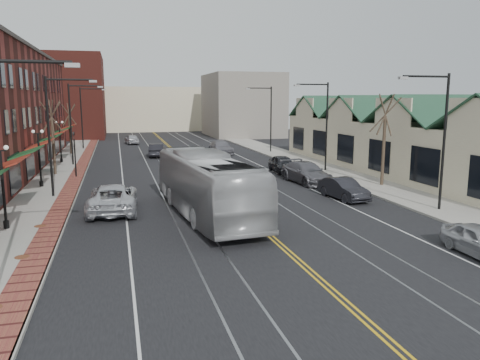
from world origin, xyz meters
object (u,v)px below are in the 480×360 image
parked_car_b (343,189)px  parked_car_c (306,173)px  transit_bus (207,185)px  parked_car_d (283,164)px  parked_suv (113,198)px

parked_car_b → parked_car_c: 6.42m
transit_bus → parked_car_b: bearing=-173.1°
transit_bus → parked_car_c: transit_bus is taller
parked_car_b → parked_car_c: (0.00, 6.42, 0.12)m
parked_car_c → parked_car_d: (0.00, 5.49, -0.05)m
transit_bus → parked_car_d: 17.13m
parked_car_c → transit_bus: bearing=-144.9°
parked_car_c → parked_car_d: 5.49m
transit_bus → parked_car_b: 10.04m
parked_car_b → parked_car_c: size_ratio=0.75×
parked_suv → parked_car_c: parked_suv is taller
parked_suv → parked_car_b: size_ratio=1.40×
transit_bus → parked_car_b: (9.75, 2.14, -1.10)m
parked_car_d → parked_car_c: bearing=-87.0°
parked_car_b → parked_suv: bearing=172.0°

